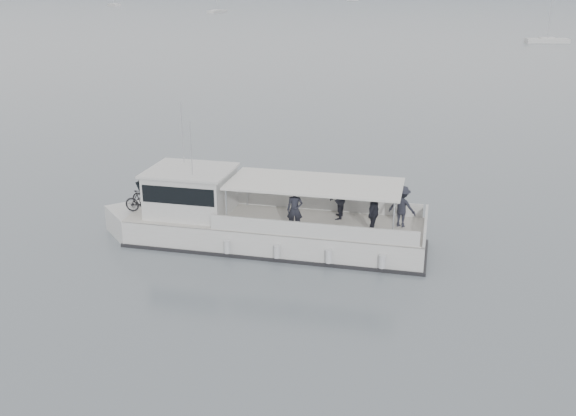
# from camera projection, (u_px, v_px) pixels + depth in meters

# --- Properties ---
(ground) EXTENTS (1400.00, 1400.00, 0.00)m
(ground) POSITION_uv_depth(u_px,v_px,m) (306.00, 286.00, 22.11)
(ground) COLOR slate
(ground) RESTS_ON ground
(tour_boat) EXTENTS (13.36, 3.80, 5.57)m
(tour_boat) POSITION_uv_depth(u_px,v_px,m) (247.00, 221.00, 25.47)
(tour_boat) COLOR silver
(tour_boat) RESTS_ON ground
(moored_fleet) EXTENTS (368.03, 283.83, 9.60)m
(moored_fleet) POSITION_uv_depth(u_px,v_px,m) (242.00, 13.00, 188.07)
(moored_fleet) COLOR silver
(moored_fleet) RESTS_ON ground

